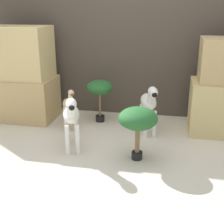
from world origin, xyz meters
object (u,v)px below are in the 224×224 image
object	(u,v)px
zebra_left	(71,116)
potted_palm_back	(138,120)
zebra_right	(149,103)
giraffe_figurine	(69,105)
potted_palm_front	(100,89)

from	to	relation	value
zebra_left	potted_palm_back	bearing A→B (deg)	-5.68
potted_palm_back	zebra_right	bearing A→B (deg)	84.93
zebra_right	giraffe_figurine	world-z (taller)	zebra_right
zebra_left	giraffe_figurine	world-z (taller)	zebra_left
potted_palm_back	potted_palm_front	bearing A→B (deg)	121.86
zebra_left	giraffe_figurine	xyz separation A→B (m)	(-0.22, 0.58, -0.08)
zebra_right	zebra_left	xyz separation A→B (m)	(-0.78, -0.61, 0.00)
potted_palm_front	potted_palm_back	world-z (taller)	potted_palm_front
zebra_right	potted_palm_back	bearing A→B (deg)	-95.07
zebra_right	potted_palm_back	world-z (taller)	zebra_right
zebra_left	potted_palm_front	distance (m)	0.94
zebra_right	zebra_left	distance (m)	0.99
giraffe_figurine	potted_palm_back	size ratio (longest dim) A/B	1.00
zebra_right	potted_palm_front	size ratio (longest dim) A/B	1.12
potted_palm_back	giraffe_figurine	bearing A→B (deg)	145.21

